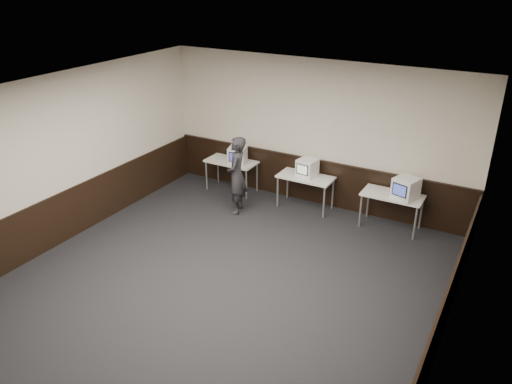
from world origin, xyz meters
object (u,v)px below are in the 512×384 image
Objects in this scene: emac_left at (237,155)px; emac_center at (307,168)px; desk_right at (392,198)px; person at (237,175)px; emac_right at (406,188)px; desk_left at (231,164)px; desk_center at (306,179)px.

emac_left reaches higher than emac_center.
emac_center is at bearing 178.87° from desk_right.
person is (0.51, -0.86, -0.09)m from emac_left.
desk_right is 2.42× the size of emac_left.
emac_right reaches higher than emac_left.
emac_right reaches higher than desk_left.
person is at bearing -134.28° from emac_center.
person is at bearing -147.38° from emac_right.
emac_center is 2.14m from emac_right.
desk_center and desk_right have the same top height.
emac_center is 1.53m from person.
emac_left is 1.10× the size of emac_center.
emac_left is 0.29× the size of person.
person reaches higher than emac_right.
emac_center is (0.01, 0.04, 0.26)m from desk_center.
emac_left is at bearing -169.63° from emac_center.
desk_center is 2.65× the size of emac_center.
desk_left is at bearing -170.97° from emac_center.
emac_right is (4.04, -0.05, 0.28)m from desk_left.
desk_center is 2.16m from emac_right.
person is at bearing -75.47° from emac_left.
emac_right is (2.14, -0.08, 0.02)m from emac_center.
emac_right reaches higher than desk_center.
emac_left is 3.85m from emac_right.
desk_right is at bearing 6.78° from emac_center.
desk_right is 0.70× the size of person.
emac_center is (1.91, 0.04, 0.26)m from desk_left.
emac_center reaches higher than desk_center.
desk_center is at bearing 180.00° from desk_right.
desk_right is 1.91m from emac_center.
desk_right is at bearing 88.06° from person.
emac_right is (2.14, -0.05, 0.28)m from desk_center.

